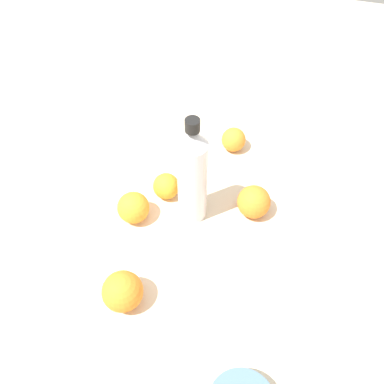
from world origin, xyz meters
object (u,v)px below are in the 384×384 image
(water_bottle, at_px, (192,176))
(orange_1, at_px, (123,291))
(orange_2, at_px, (254,202))
(orange_4, at_px, (133,208))
(orange_0, at_px, (166,186))
(orange_3, at_px, (234,140))

(water_bottle, height_order, orange_1, water_bottle)
(orange_2, relative_size, orange_4, 1.05)
(orange_0, bearing_deg, orange_4, 149.31)
(orange_0, xyz_separation_m, orange_3, (0.20, -0.12, 0.00))
(orange_1, relative_size, orange_3, 1.27)
(orange_3, bearing_deg, orange_4, 149.01)
(water_bottle, height_order, orange_0, water_bottle)
(orange_3, xyz_separation_m, orange_4, (-0.29, 0.17, 0.00))
(orange_2, distance_m, orange_3, 0.21)
(orange_0, xyz_separation_m, orange_2, (0.01, -0.21, 0.01))
(water_bottle, distance_m, orange_1, 0.27)
(orange_0, relative_size, orange_2, 0.82)
(orange_4, bearing_deg, orange_2, -70.93)
(water_bottle, xyz_separation_m, orange_0, (0.04, 0.08, -0.10))
(orange_3, distance_m, orange_4, 0.33)
(orange_4, bearing_deg, orange_3, -30.99)
(orange_1, distance_m, orange_4, 0.20)
(orange_0, distance_m, orange_2, 0.21)
(water_bottle, relative_size, orange_1, 3.50)
(orange_1, distance_m, orange_3, 0.50)
(orange_2, bearing_deg, water_bottle, 107.75)
(water_bottle, xyz_separation_m, orange_1, (-0.24, 0.07, -0.09))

